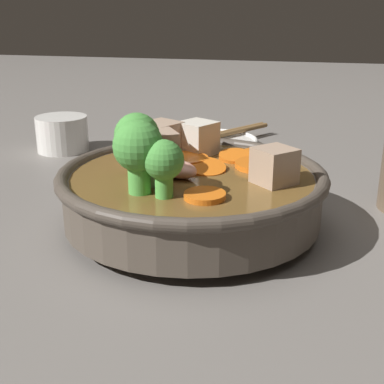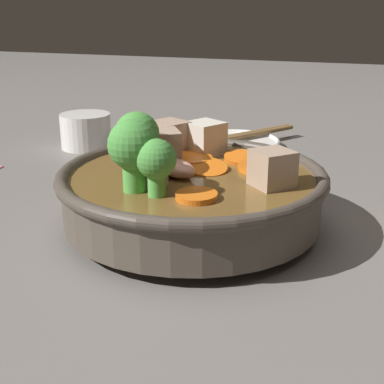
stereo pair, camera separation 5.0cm
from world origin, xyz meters
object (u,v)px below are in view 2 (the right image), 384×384
Objects in this scene: stirfry_bowl at (190,188)px; side_saucer at (235,143)px; chopsticks_pair at (236,137)px; tea_cup at (86,130)px.

stirfry_bowl is 1.91× the size of side_saucer.
side_saucer is at bearing 0.00° from chopsticks_pair.
chopsticks_pair is at bearing 18.43° from tea_cup.
tea_cup is at bearing 136.49° from stirfry_bowl.
stirfry_bowl reaches higher than tea_cup.
tea_cup is 0.22m from chopsticks_pair.
side_saucer is 1.79× the size of tea_cup.
stirfry_bowl is at bearing -43.51° from tea_cup.
chopsticks_pair reaches higher than side_saucer.
tea_cup is 0.38× the size of chopsticks_pair.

